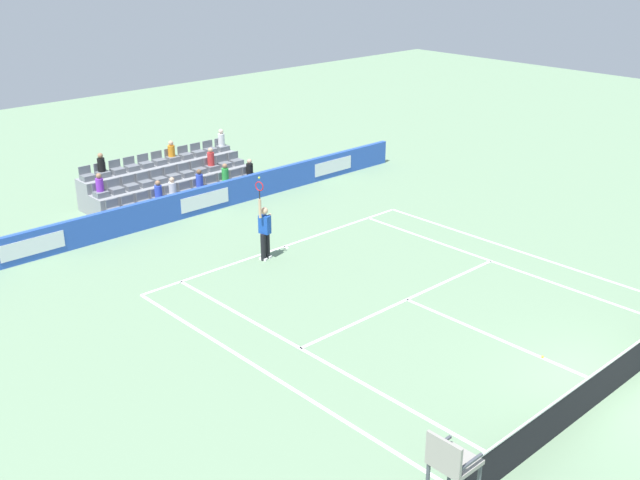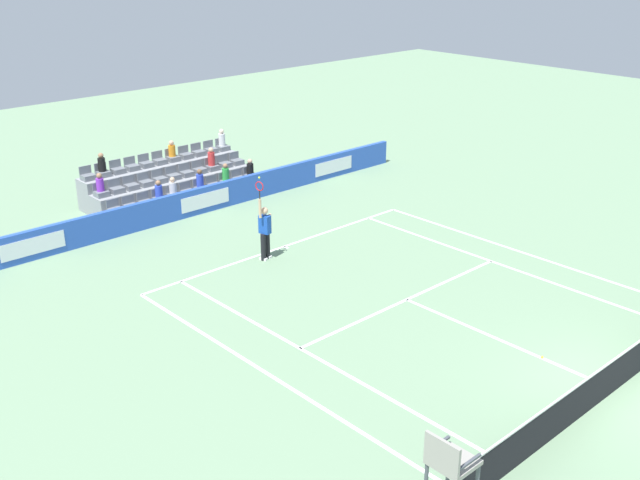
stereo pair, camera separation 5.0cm
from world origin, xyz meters
TOP-DOWN VIEW (x-y plane):
  - ground_plane at (0.00, 0.00)m, footprint 80.00×80.00m
  - line_baseline at (0.00, -11.89)m, footprint 10.97×0.10m
  - line_service at (0.00, -6.40)m, footprint 8.23×0.10m
  - line_centre_service at (0.00, -3.20)m, footprint 0.10×6.40m
  - line_singles_sideline_left at (4.12, -5.95)m, footprint 0.10×11.89m
  - line_singles_sideline_right at (-4.12, -5.95)m, footprint 0.10×11.89m
  - line_doubles_sideline_left at (5.49, -5.95)m, footprint 0.10×11.89m
  - line_doubles_sideline_right at (-5.49, -5.95)m, footprint 0.10×11.89m
  - line_centre_mark at (0.00, -11.79)m, footprint 0.10×0.20m
  - sponsor_barrier at (-0.00, -16.57)m, footprint 20.08×0.22m
  - tennis_net at (0.00, 0.00)m, footprint 11.97×0.10m
  - tennis_player at (1.12, -11.49)m, footprint 0.54×0.41m
  - umpire_chair at (6.76, 0.37)m, footprint 0.70×0.70m
  - stadium_stand at (-0.01, -18.88)m, footprint 6.82×2.85m
  - loose_tennis_ball at (0.01, -1.93)m, footprint 0.07×0.07m

SIDE VIEW (x-z plane):
  - ground_plane at x=0.00m, z-range 0.00..0.00m
  - line_baseline at x=0.00m, z-range 0.00..0.01m
  - line_service at x=0.00m, z-range 0.00..0.01m
  - line_centre_service at x=0.00m, z-range 0.00..0.01m
  - line_singles_sideline_left at x=4.12m, z-range 0.00..0.01m
  - line_singles_sideline_right at x=-4.12m, z-range 0.00..0.01m
  - line_doubles_sideline_left at x=5.49m, z-range 0.00..0.01m
  - line_doubles_sideline_right at x=-5.49m, z-range 0.00..0.01m
  - line_centre_mark at x=0.00m, z-range 0.00..0.01m
  - loose_tennis_ball at x=0.01m, z-range 0.00..0.07m
  - tennis_net at x=0.00m, z-range -0.04..1.03m
  - sponsor_barrier at x=0.00m, z-range 0.00..1.01m
  - stadium_stand at x=-0.01m, z-range -0.54..1.64m
  - tennis_player at x=1.12m, z-range -0.43..2.42m
  - umpire_chair at x=6.76m, z-range 0.35..2.69m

